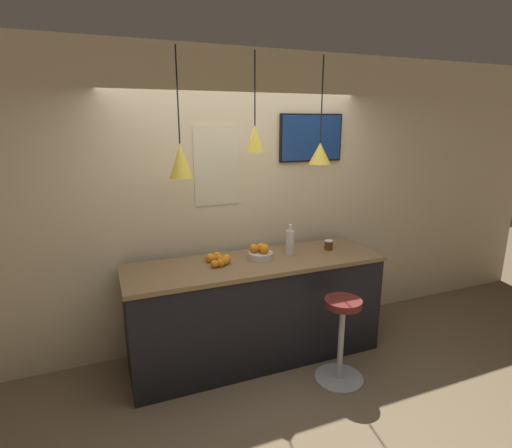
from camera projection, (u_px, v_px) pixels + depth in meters
The scene contains 13 objects.
ground_plane at pixel (292, 407), 3.22m from camera, with size 14.00×14.00×0.00m, color #756047.
back_wall at pixel (238, 202), 3.99m from camera, with size 8.00×0.06×2.90m.
service_counter at pixel (256, 309), 3.80m from camera, with size 2.41×0.73×0.99m.
bar_stool at pixel (341, 332), 3.45m from camera, with size 0.43×0.43×0.77m.
fruit_bowl at pixel (261, 252), 3.72m from camera, with size 0.23×0.23×0.15m.
orange_pile at pixel (218, 259), 3.61m from camera, with size 0.21×0.25×0.09m.
juice_bottle at pixel (290, 242), 3.82m from camera, with size 0.08×0.08×0.30m.
spread_jar at pixel (329, 245), 3.99m from camera, with size 0.08×0.08×0.10m.
pendant_lamp_left at pixel (181, 160), 3.24m from camera, with size 0.19×0.19×1.02m.
pendant_lamp_middle at pixel (255, 139), 3.43m from camera, with size 0.16×0.16×0.83m.
pendant_lamp_right at pixel (320, 153), 3.70m from camera, with size 0.21×0.21×0.96m.
mounted_tv at pixel (311, 138), 4.07m from camera, with size 0.70×0.04×0.48m.
wall_poster at pixel (217, 166), 3.79m from camera, with size 0.45×0.01×0.75m.
Camera 1 is at (-1.30, -2.44, 2.23)m, focal length 28.00 mm.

